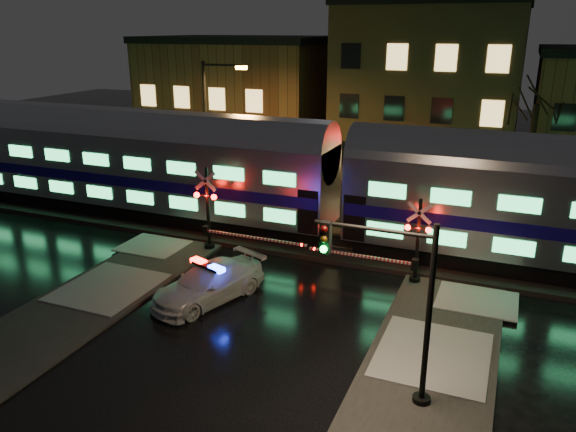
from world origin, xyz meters
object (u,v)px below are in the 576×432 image
Objects in this scene: crossing_signal_right at (408,249)px; crossing_signal_left at (214,218)px; traffic_light at (397,309)px; police_car at (208,283)px; streetlight at (210,124)px.

crossing_signal_left reaches higher than crossing_signal_right.
crossing_signal_right is at bearing 84.74° from traffic_light.
traffic_light reaches higher than police_car.
crossing_signal_right reaches higher than police_car.
traffic_light is 20.39m from streetlight.
crossing_signal_right is at bearing -27.34° from streetlight.
crossing_signal_right is (6.83, 4.49, 0.80)m from police_car.
streetlight is (-12.97, 6.70, 3.32)m from crossing_signal_right.
crossing_signal_left is (-9.09, 0.01, 0.17)m from crossing_signal_right.
police_car is 8.93m from traffic_light.
crossing_signal_right is 9.09m from crossing_signal_left.
traffic_light is at bearing -3.48° from police_car.
crossing_signal_right is 0.62× the size of streetlight.
traffic_light reaches higher than crossing_signal_right.
traffic_light is (7.96, -3.40, 2.18)m from police_car.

